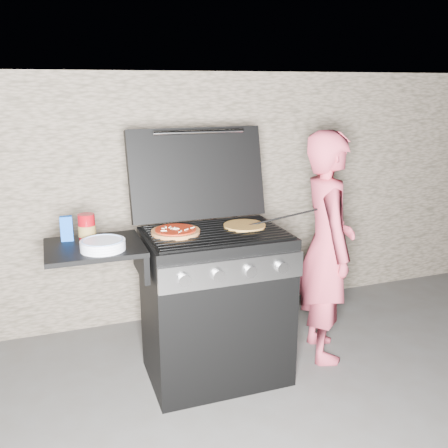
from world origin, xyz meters
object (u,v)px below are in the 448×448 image
object	(u,v)px
gas_grill	(175,312)
pizza_topped	(176,231)
sauce_jar	(87,227)
person	(326,247)

from	to	relation	value
gas_grill	pizza_topped	size ratio (longest dim) A/B	4.94
gas_grill	pizza_topped	world-z (taller)	pizza_topped
gas_grill	pizza_topped	bearing A→B (deg)	54.01
gas_grill	sauce_jar	xyz separation A→B (m)	(-0.44, 0.12, 0.52)
pizza_topped	person	xyz separation A→B (m)	(0.96, -0.02, -0.20)
gas_grill	pizza_topped	distance (m)	0.47
pizza_topped	person	distance (m)	0.98
person	pizza_topped	bearing A→B (deg)	103.19
gas_grill	person	world-z (taller)	person
pizza_topped	person	world-z (taller)	person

